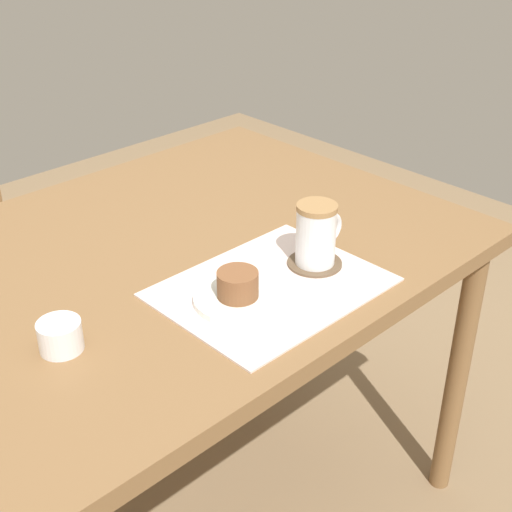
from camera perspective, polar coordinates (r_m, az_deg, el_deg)
ground_plane at (r=1.91m, az=-5.30°, el=-19.75°), size 4.40×4.40×0.02m
dining_table at (r=1.46m, az=-6.52°, el=-2.09°), size 1.17×0.87×0.75m
placemat at (r=1.29m, az=1.24°, el=-2.50°), size 0.39×0.30×0.00m
pastry_plate at (r=1.24m, az=-1.46°, el=-3.44°), size 0.16×0.16×0.01m
pastry at (r=1.22m, az=-1.47°, el=-2.27°), size 0.07×0.07×0.05m
coffee_coaster at (r=1.35m, az=4.71°, el=-0.57°), size 0.10×0.10×0.00m
coffee_mug at (r=1.33m, az=4.89°, el=1.79°), size 0.11×0.08×0.12m
sugar_bowl at (r=1.16m, az=-15.39°, el=-6.18°), size 0.07×0.07×0.05m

